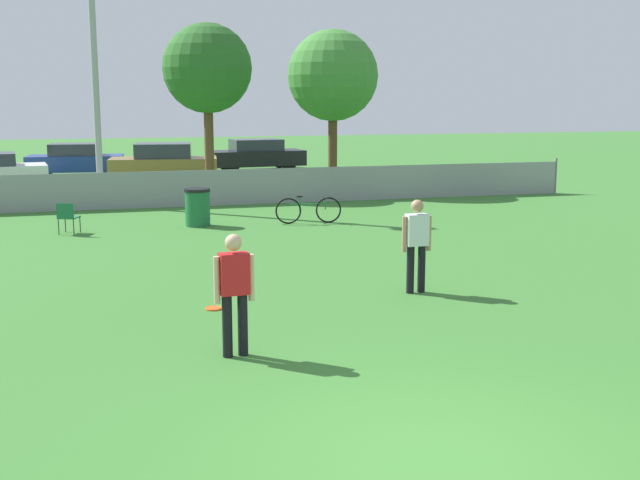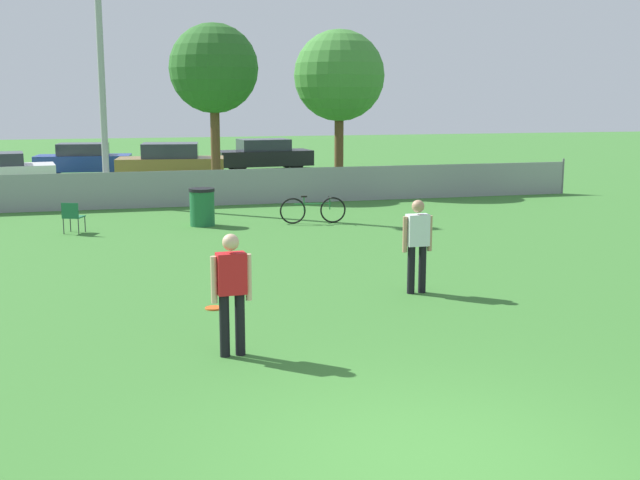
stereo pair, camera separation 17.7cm
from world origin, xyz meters
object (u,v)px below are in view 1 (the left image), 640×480
at_px(tree_near_pole, 207,69).
at_px(frisbee_disc, 214,308).
at_px(player_thrower_red, 234,287).
at_px(trash_bin, 198,207).
at_px(light_pole, 92,17).
at_px(player_receiver_white, 417,240).
at_px(bicycle_sideline, 309,210).
at_px(tree_far_right, 333,76).
at_px(folding_chair_sideline, 68,216).
at_px(parked_car_blue, 76,160).
at_px(parked_car_dark, 256,155).
at_px(parked_car_tan, 164,163).

bearing_deg(tree_near_pole, frisbee_disc, -97.85).
bearing_deg(frisbee_disc, tree_near_pole, 82.15).
bearing_deg(frisbee_disc, player_thrower_red, -91.50).
xyz_separation_m(frisbee_disc, trash_bin, (0.81, 8.35, 0.48)).
distance_m(light_pole, tree_near_pole, 4.54).
relative_size(tree_near_pole, player_receiver_white, 3.59).
relative_size(frisbee_disc, bicycle_sideline, 0.15).
height_order(tree_far_right, folding_chair_sideline, tree_far_right).
distance_m(light_pole, tree_far_right, 8.39).
height_order(tree_near_pole, tree_far_right, tree_near_pole).
relative_size(light_pole, tree_far_right, 1.72).
bearing_deg(parked_car_blue, trash_bin, -71.30).
bearing_deg(bicycle_sideline, parked_car_dark, 89.59).
xyz_separation_m(tree_far_right, player_thrower_red, (-6.51, -17.40, -3.09)).
distance_m(player_receiver_white, folding_chair_sideline, 9.79).
bearing_deg(parked_car_dark, player_thrower_red, -106.60).
height_order(tree_near_pole, folding_chair_sideline, tree_near_pole).
relative_size(tree_near_pole, frisbee_disc, 21.13).
bearing_deg(parked_car_tan, frisbee_disc, -84.86).
distance_m(tree_far_right, trash_bin, 9.40).
bearing_deg(parked_car_tan, tree_far_right, -32.12).
xyz_separation_m(bicycle_sideline, parked_car_tan, (-2.78, 11.66, 0.36)).
xyz_separation_m(parked_car_blue, parked_car_tan, (3.38, -3.66, 0.07)).
relative_size(tree_near_pole, folding_chair_sideline, 7.44).
height_order(light_pole, tree_far_right, light_pole).
bearing_deg(player_thrower_red, player_receiver_white, 31.68).
height_order(player_receiver_white, trash_bin, player_receiver_white).
distance_m(parked_car_blue, parked_car_dark, 7.89).
distance_m(trash_bin, parked_car_dark, 15.99).
bearing_deg(folding_chair_sideline, tree_near_pole, -98.90).
height_order(bicycle_sideline, parked_car_tan, parked_car_tan).
bearing_deg(frisbee_disc, parked_car_dark, 77.13).
relative_size(trash_bin, parked_car_blue, 0.24).
bearing_deg(player_thrower_red, tree_far_right, 65.71).
bearing_deg(parked_car_dark, tree_far_right, -87.92).
bearing_deg(light_pole, frisbee_disc, -83.20).
distance_m(tree_near_pole, player_thrower_red, 18.17).
distance_m(tree_far_right, folding_chair_sideline, 11.86).
bearing_deg(frisbee_disc, parked_car_tan, 87.36).
height_order(player_thrower_red, parked_car_blue, player_thrower_red).
height_order(player_thrower_red, bicycle_sideline, player_thrower_red).
bearing_deg(parked_car_tan, player_receiver_white, -74.68).
distance_m(trash_bin, parked_car_tan, 11.29).
bearing_deg(tree_far_right, frisbee_disc, -113.23).
xyz_separation_m(player_receiver_white, parked_car_dark, (1.92, 23.53, -0.24)).
bearing_deg(parked_car_blue, parked_car_dark, 8.98).
distance_m(trash_bin, parked_car_blue, 15.31).
distance_m(folding_chair_sideline, parked_car_tan, 12.15).
bearing_deg(folding_chair_sideline, parked_car_dark, -93.92).
xyz_separation_m(player_thrower_red, parked_car_blue, (-2.41, 25.69, -0.27)).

